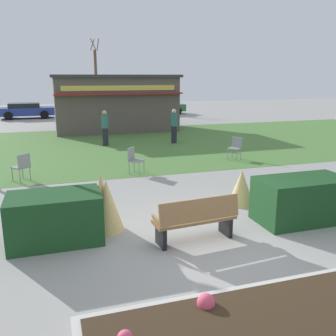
{
  "coord_description": "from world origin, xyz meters",
  "views": [
    {
      "loc": [
        -2.82,
        -6.5,
        3.25
      ],
      "look_at": [
        -0.09,
        2.18,
        0.98
      ],
      "focal_mm": 39.52,
      "sensor_mm": 36.0,
      "label": 1
    }
  ],
  "objects_px": {
    "cafe_chair_east": "(134,158)",
    "parked_car_east_slot": "(160,107)",
    "food_kiosk": "(115,102)",
    "person_standing": "(174,126)",
    "park_bench": "(196,219)",
    "cafe_chair_center": "(236,146)",
    "parked_car_west_slot": "(26,110)",
    "parked_car_center_slot": "(91,108)",
    "person_strolling": "(105,128)",
    "tree_left_bg": "(96,78)",
    "cafe_chair_west": "(22,165)"
  },
  "relations": [
    {
      "from": "tree_left_bg",
      "to": "cafe_chair_west",
      "type": "bearing_deg",
      "value": -101.81
    },
    {
      "from": "food_kiosk",
      "to": "cafe_chair_center",
      "type": "height_order",
      "value": "food_kiosk"
    },
    {
      "from": "cafe_chair_west",
      "to": "cafe_chair_east",
      "type": "height_order",
      "value": "same"
    },
    {
      "from": "parked_car_west_slot",
      "to": "parked_car_east_slot",
      "type": "relative_size",
      "value": 0.98
    },
    {
      "from": "cafe_chair_east",
      "to": "food_kiosk",
      "type": "bearing_deg",
      "value": 83.76
    },
    {
      "from": "cafe_chair_west",
      "to": "person_strolling",
      "type": "distance_m",
      "value": 6.41
    },
    {
      "from": "park_bench",
      "to": "tree_left_bg",
      "type": "distance_m",
      "value": 32.68
    },
    {
      "from": "cafe_chair_east",
      "to": "tree_left_bg",
      "type": "relative_size",
      "value": 0.13
    },
    {
      "from": "food_kiosk",
      "to": "cafe_chair_east",
      "type": "bearing_deg",
      "value": -96.24
    },
    {
      "from": "parked_car_west_slot",
      "to": "parked_car_east_slot",
      "type": "bearing_deg",
      "value": -0.01
    },
    {
      "from": "cafe_chair_west",
      "to": "person_standing",
      "type": "xyz_separation_m",
      "value": [
        6.75,
        5.11,
        0.33
      ]
    },
    {
      "from": "cafe_chair_west",
      "to": "parked_car_west_slot",
      "type": "bearing_deg",
      "value": 92.66
    },
    {
      "from": "person_standing",
      "to": "tree_left_bg",
      "type": "bearing_deg",
      "value": -152.37
    },
    {
      "from": "cafe_chair_center",
      "to": "food_kiosk",
      "type": "bearing_deg",
      "value": 107.68
    },
    {
      "from": "cafe_chair_west",
      "to": "parked_car_west_slot",
      "type": "distance_m",
      "value": 19.24
    },
    {
      "from": "cafe_chair_center",
      "to": "parked_car_west_slot",
      "type": "xyz_separation_m",
      "value": [
        -8.84,
        18.33,
        0.12
      ]
    },
    {
      "from": "cafe_chair_east",
      "to": "parked_car_west_slot",
      "type": "distance_m",
      "value": 19.81
    },
    {
      "from": "parked_car_east_slot",
      "to": "tree_left_bg",
      "type": "xyz_separation_m",
      "value": [
        -4.53,
        7.53,
        2.42
      ]
    },
    {
      "from": "cafe_chair_west",
      "to": "parked_car_east_slot",
      "type": "distance_m",
      "value": 21.72
    },
    {
      "from": "person_strolling",
      "to": "parked_car_east_slot",
      "type": "xyz_separation_m",
      "value": [
        6.73,
        13.79,
        -0.22
      ]
    },
    {
      "from": "parked_car_east_slot",
      "to": "tree_left_bg",
      "type": "height_order",
      "value": "tree_left_bg"
    },
    {
      "from": "parked_car_west_slot",
      "to": "cafe_chair_center",
      "type": "bearing_deg",
      "value": -64.26
    },
    {
      "from": "person_standing",
      "to": "park_bench",
      "type": "bearing_deg",
      "value": 8.43
    },
    {
      "from": "cafe_chair_west",
      "to": "parked_car_center_slot",
      "type": "relative_size",
      "value": 0.2
    },
    {
      "from": "food_kiosk",
      "to": "parked_car_west_slot",
      "type": "relative_size",
      "value": 1.74
    },
    {
      "from": "cafe_chair_center",
      "to": "parked_car_east_slot",
      "type": "xyz_separation_m",
      "value": [
        2.17,
        18.33,
        0.12
      ]
    },
    {
      "from": "cafe_chair_west",
      "to": "parked_car_west_slot",
      "type": "height_order",
      "value": "parked_car_west_slot"
    },
    {
      "from": "food_kiosk",
      "to": "cafe_chair_center",
      "type": "relative_size",
      "value": 8.35
    },
    {
      "from": "parked_car_center_slot",
      "to": "tree_left_bg",
      "type": "bearing_deg",
      "value": 79.11
    },
    {
      "from": "cafe_chair_west",
      "to": "parked_car_center_slot",
      "type": "xyz_separation_m",
      "value": [
        4.14,
        19.22,
        0.12
      ]
    },
    {
      "from": "park_bench",
      "to": "parked_car_west_slot",
      "type": "relative_size",
      "value": 0.41
    },
    {
      "from": "person_strolling",
      "to": "parked_car_center_slot",
      "type": "xyz_separation_m",
      "value": [
        0.75,
        13.79,
        -0.22
      ]
    },
    {
      "from": "cafe_chair_east",
      "to": "parked_car_east_slot",
      "type": "bearing_deg",
      "value": 71.29
    },
    {
      "from": "cafe_chair_west",
      "to": "tree_left_bg",
      "type": "height_order",
      "value": "tree_left_bg"
    },
    {
      "from": "cafe_chair_east",
      "to": "parked_car_east_slot",
      "type": "relative_size",
      "value": 0.21
    },
    {
      "from": "cafe_chair_west",
      "to": "parked_car_east_slot",
      "type": "bearing_deg",
      "value": 62.24
    },
    {
      "from": "cafe_chair_west",
      "to": "cafe_chair_east",
      "type": "relative_size",
      "value": 1.0
    },
    {
      "from": "cafe_chair_west",
      "to": "park_bench",
      "type": "bearing_deg",
      "value": -58.02
    },
    {
      "from": "park_bench",
      "to": "person_strolling",
      "type": "xyz_separation_m",
      "value": [
        -0.21,
        11.2,
        0.38
      ]
    },
    {
      "from": "park_bench",
      "to": "tree_left_bg",
      "type": "relative_size",
      "value": 0.25
    },
    {
      "from": "parked_car_east_slot",
      "to": "cafe_chair_center",
      "type": "bearing_deg",
      "value": -96.76
    },
    {
      "from": "person_standing",
      "to": "parked_car_east_slot",
      "type": "distance_m",
      "value": 14.51
    },
    {
      "from": "food_kiosk",
      "to": "parked_car_west_slot",
      "type": "distance_m",
      "value": 10.18
    },
    {
      "from": "park_bench",
      "to": "person_standing",
      "type": "bearing_deg",
      "value": 73.86
    },
    {
      "from": "food_kiosk",
      "to": "parked_car_west_slot",
      "type": "bearing_deg",
      "value": 124.05
    },
    {
      "from": "cafe_chair_east",
      "to": "parked_car_east_slot",
      "type": "xyz_separation_m",
      "value": [
        6.54,
        19.3,
        0.12
      ]
    },
    {
      "from": "parked_car_center_slot",
      "to": "park_bench",
      "type": "bearing_deg",
      "value": -91.24
    },
    {
      "from": "food_kiosk",
      "to": "cafe_chair_east",
      "type": "height_order",
      "value": "food_kiosk"
    },
    {
      "from": "parked_car_center_slot",
      "to": "parked_car_east_slot",
      "type": "bearing_deg",
      "value": 0.0
    },
    {
      "from": "park_bench",
      "to": "cafe_chair_west",
      "type": "relative_size",
      "value": 1.95
    }
  ]
}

